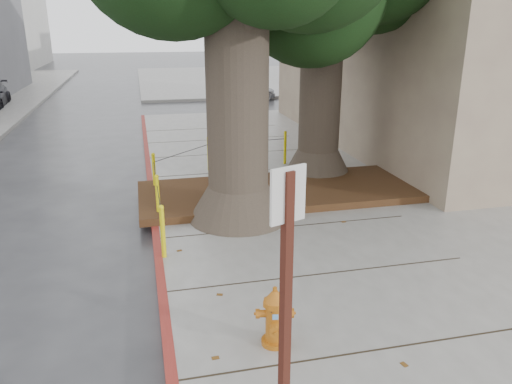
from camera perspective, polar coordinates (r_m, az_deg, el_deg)
ground at (r=8.04m, az=4.03°, el=-10.66°), size 140.00×140.00×0.00m
sidewalk_main at (r=12.86m, az=26.94°, el=-0.87°), size 16.00×26.00×0.15m
sidewalk_far at (r=37.77m, az=-0.72°, el=12.83°), size 16.00×20.00×0.15m
curb_red at (r=9.96m, az=-11.41°, el=-4.50°), size 0.14×26.00×0.16m
planter_bed at (r=11.61m, az=2.66°, el=0.07°), size 6.40×2.60×0.16m
building_side_white at (r=37.38m, az=16.74°, el=18.82°), size 10.00×10.00×9.00m
bollard_ring at (r=11.60m, az=-6.39°, el=2.19°), size 3.79×5.39×0.95m
fire_hydrant at (r=6.29m, az=2.15°, el=-14.07°), size 0.42×0.40×0.79m
signpost at (r=3.85m, az=3.35°, el=-15.29°), size 0.28×0.12×2.88m
car_silver at (r=27.34m, az=-1.19°, el=11.56°), size 3.32×1.67×1.09m
car_red at (r=30.40m, az=15.74°, el=11.69°), size 3.60×1.35×1.18m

